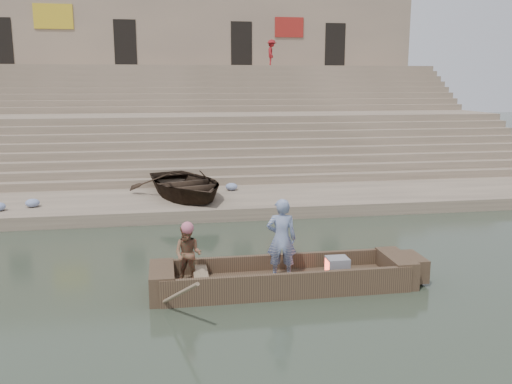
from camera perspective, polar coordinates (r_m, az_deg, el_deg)
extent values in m
plane|color=#2B3528|center=(11.45, -9.45, -11.05)|extent=(120.00, 120.00, 0.00)
cube|color=gray|center=(19.04, -9.59, -1.26)|extent=(32.00, 4.00, 0.40)
cube|color=gray|center=(26.25, -9.73, 4.89)|extent=(32.00, 3.00, 2.80)
cube|color=gray|center=(33.13, -9.80, 8.32)|extent=(32.00, 3.00, 5.20)
cube|color=gray|center=(21.22, -9.62, 0.46)|extent=(32.00, 0.50, 0.70)
cube|color=gray|center=(21.68, -9.64, 1.10)|extent=(32.00, 0.50, 1.00)
cube|color=gray|center=(22.15, -9.65, 1.71)|extent=(32.00, 0.50, 1.30)
cube|color=gray|center=(22.62, -9.67, 2.30)|extent=(32.00, 0.50, 1.60)
cube|color=gray|center=(23.09, -9.68, 2.86)|extent=(32.00, 0.50, 1.90)
cube|color=gray|center=(23.56, -9.70, 3.41)|extent=(32.00, 0.50, 2.20)
cube|color=gray|center=(24.04, -9.71, 3.92)|extent=(32.00, 0.50, 2.50)
cube|color=gray|center=(24.51, -9.72, 4.42)|extent=(32.00, 0.50, 2.80)
cube|color=gray|center=(27.98, -9.74, 5.60)|extent=(32.00, 0.50, 3.10)
cube|color=gray|center=(28.46, -9.75, 6.00)|extent=(32.00, 0.50, 3.40)
cube|color=gray|center=(28.94, -9.76, 6.39)|extent=(32.00, 0.50, 3.70)
cube|color=gray|center=(29.43, -9.77, 6.76)|extent=(32.00, 0.50, 4.00)
cube|color=gray|center=(29.92, -9.78, 7.12)|extent=(32.00, 0.50, 4.30)
cube|color=gray|center=(30.40, -9.79, 7.48)|extent=(32.00, 0.50, 4.60)
cube|color=gray|center=(30.89, -9.80, 7.82)|extent=(32.00, 0.50, 4.90)
cube|color=gray|center=(31.38, -9.80, 8.15)|extent=(32.00, 0.50, 5.20)
cube|color=#9F876B|center=(37.10, -9.96, 13.28)|extent=(32.00, 5.00, 11.20)
cube|color=black|center=(35.88, -25.01, 14.06)|extent=(1.30, 0.18, 2.60)
cube|color=black|center=(34.77, -13.44, 14.92)|extent=(1.30, 0.18, 2.60)
cube|color=black|center=(35.05, -1.54, 15.19)|extent=(1.30, 0.18, 2.60)
cube|color=black|center=(36.38, 8.19, 14.95)|extent=(1.30, 0.18, 2.60)
cube|color=gold|center=(35.28, -20.34, 16.76)|extent=(2.20, 0.10, 1.40)
cube|color=maroon|center=(35.60, 3.47, 16.73)|extent=(1.80, 0.10, 1.20)
cube|color=brown|center=(11.88, 2.84, -9.47)|extent=(5.00, 1.30, 0.22)
cube|color=brown|center=(11.26, 3.54, -9.77)|extent=(5.20, 0.12, 0.56)
cube|color=brown|center=(12.39, 2.23, -7.72)|extent=(5.20, 0.12, 0.56)
cube|color=brown|center=(11.57, -9.75, -9.22)|extent=(0.50, 1.30, 0.60)
cube|color=brown|center=(12.59, 14.37, -7.69)|extent=(0.50, 1.30, 0.60)
cube|color=brown|center=(12.74, 16.04, -7.44)|extent=(0.35, 0.90, 0.50)
cube|color=#937A5B|center=(11.55, -5.75, -8.61)|extent=(0.30, 1.20, 0.08)
cylinder|color=#937A5B|center=(10.73, -8.93, -10.88)|extent=(1.03, 2.10, 1.36)
sphere|color=#C15F73|center=(11.31, -7.15, -3.72)|extent=(0.26, 0.26, 0.26)
imported|color=navy|center=(11.61, 2.66, -4.88)|extent=(0.70, 0.52, 1.73)
imported|color=#216339|center=(11.47, -7.08, -6.44)|extent=(0.75, 0.68, 1.25)
cube|color=gray|center=(12.08, 8.45, -7.67)|extent=(0.46, 0.42, 0.40)
cube|color=#E5593F|center=(12.01, 7.49, -7.74)|extent=(0.04, 0.34, 0.32)
imported|color=#2D2116|center=(19.01, -7.37, 0.81)|extent=(4.36, 5.18, 0.92)
imported|color=maroon|center=(33.83, 1.63, 14.27)|extent=(0.79, 1.11, 1.56)
ellipsoid|color=#3F5999|center=(18.86, -22.22, -1.06)|extent=(0.44, 0.44, 0.26)
ellipsoid|color=#3F5999|center=(20.15, -2.56, 0.56)|extent=(0.44, 0.44, 0.26)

